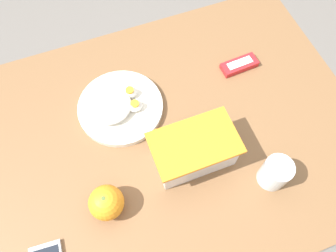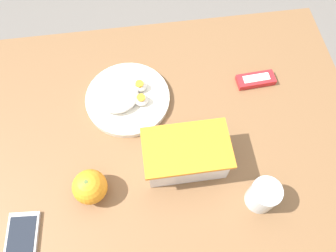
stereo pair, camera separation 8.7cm
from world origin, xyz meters
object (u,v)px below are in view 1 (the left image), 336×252
at_px(food_container, 193,151).
at_px(drinking_glass, 275,173).
at_px(candy_bar, 239,65).
at_px(orange_fruit, 106,203).
at_px(rice_plate, 118,106).

distance_m(food_container, drinking_glass, 0.21).
bearing_deg(candy_bar, drinking_glass, 77.00).
distance_m(food_container, orange_fruit, 0.24).
bearing_deg(food_container, orange_fruit, 10.98).
bearing_deg(orange_fruit, drinking_glass, 169.37).
height_order(food_container, orange_fruit, food_container).
xyz_separation_m(orange_fruit, candy_bar, (-0.48, -0.27, -0.03)).
xyz_separation_m(orange_fruit, rice_plate, (-0.10, -0.25, -0.02)).
distance_m(rice_plate, drinking_glass, 0.45).
bearing_deg(rice_plate, food_container, 123.83).
xyz_separation_m(orange_fruit, drinking_glass, (-0.41, 0.08, -0.00)).
relative_size(food_container, candy_bar, 1.87).
bearing_deg(drinking_glass, food_container, -36.54).
xyz_separation_m(rice_plate, drinking_glass, (-0.30, 0.33, 0.02)).
bearing_deg(food_container, drinking_glass, 143.46).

